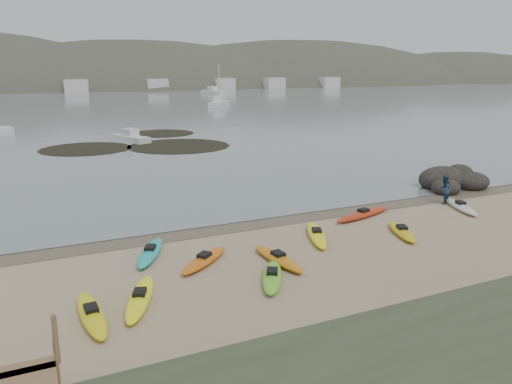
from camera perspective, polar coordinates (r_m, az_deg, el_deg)
ground at (r=25.63m, az=0.00°, el=-3.26°), size 600.00×600.00×0.00m
wet_sand at (r=25.37m, az=0.29°, el=-3.43°), size 60.00×60.00×0.00m
water at (r=322.43m, az=-23.68°, el=11.53°), size 1200.00×1200.00×0.00m
kayaks at (r=21.39m, az=3.66°, el=-6.37°), size 21.56×8.05×0.34m
person_east at (r=30.48m, az=20.70°, el=0.26°), size 1.01×0.93×1.67m
rock_cluster at (r=35.10m, az=21.47°, el=0.89°), size 5.15×3.77×1.67m
kelp_mats at (r=52.79m, az=-12.41°, el=5.44°), size 18.00×19.17×0.04m
moored_boats at (r=107.27m, az=-17.64°, el=9.62°), size 90.15×95.93×1.22m
far_hills at (r=223.03m, az=-12.11°, el=7.67°), size 550.00×135.00×80.00m
far_town at (r=168.06m, az=-19.82°, el=11.31°), size 199.00×5.00×4.00m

